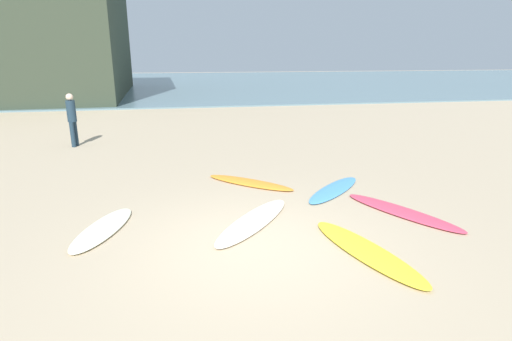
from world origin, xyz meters
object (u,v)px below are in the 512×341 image
at_px(surfboard_0, 334,189).
at_px(surfboard_3, 402,212).
at_px(surfboard_2, 254,221).
at_px(surfboard_4, 250,182).
at_px(surfboard_5, 103,229).
at_px(beachgoer_near, 72,117).
at_px(surfboard_1, 366,251).

xyz_separation_m(surfboard_0, surfboard_3, (0.80, -1.49, 0.00)).
relative_size(surfboard_2, surfboard_3, 0.99).
distance_m(surfboard_0, surfboard_4, 1.95).
height_order(surfboard_2, surfboard_4, surfboard_4).
height_order(surfboard_5, beachgoer_near, beachgoer_near).
distance_m(surfboard_1, surfboard_5, 4.42).
distance_m(surfboard_1, surfboard_2, 2.09).
relative_size(surfboard_2, surfboard_5, 1.29).
bearing_deg(beachgoer_near, surfboard_4, 57.27).
relative_size(surfboard_4, surfboard_5, 1.19).
relative_size(surfboard_2, surfboard_4, 1.08).
xyz_separation_m(surfboard_3, beachgoer_near, (-7.53, 7.27, 0.92)).
relative_size(surfboard_0, surfboard_4, 0.98).
bearing_deg(surfboard_3, surfboard_5, -30.05).
distance_m(surfboard_0, surfboard_5, 4.87).
bearing_deg(surfboard_5, surfboard_4, 53.59).
xyz_separation_m(surfboard_0, surfboard_2, (-2.07, -1.40, 0.00)).
bearing_deg(surfboard_1, beachgoer_near, 109.50).
xyz_separation_m(surfboard_1, beachgoer_near, (-6.16, 8.65, 0.92)).
height_order(surfboard_0, surfboard_5, surfboard_5).
height_order(surfboard_0, beachgoer_near, beachgoer_near).
bearing_deg(surfboard_5, surfboard_2, 15.24).
xyz_separation_m(surfboard_3, surfboard_5, (-5.50, 0.21, 0.00)).
height_order(surfboard_2, surfboard_5, surfboard_5).
xyz_separation_m(surfboard_4, surfboard_5, (-2.93, -2.10, 0.00)).
xyz_separation_m(surfboard_2, surfboard_3, (2.87, -0.09, -0.00)).
relative_size(surfboard_0, surfboard_5, 1.16).
height_order(surfboard_0, surfboard_2, surfboard_2).
bearing_deg(beachgoer_near, surfboard_2, 45.20).
bearing_deg(beachgoer_near, surfboard_1, 47.68).
xyz_separation_m(surfboard_1, surfboard_2, (-1.50, 1.46, -0.01)).
relative_size(surfboard_0, beachgoer_near, 1.29).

